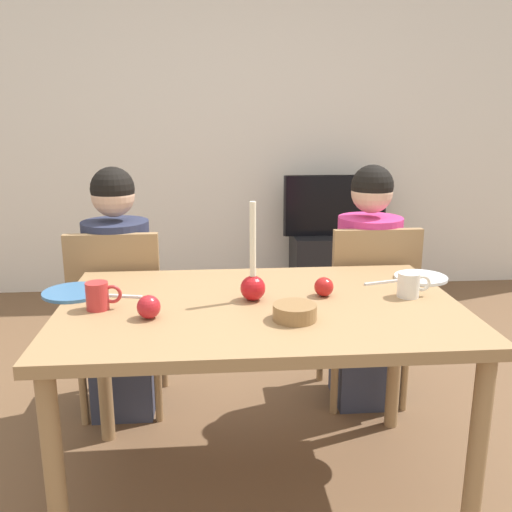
{
  "coord_description": "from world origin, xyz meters",
  "views": [
    {
      "loc": [
        -0.17,
        -1.85,
        1.4
      ],
      "look_at": [
        0.0,
        0.2,
        0.87
      ],
      "focal_mm": 39.13,
      "sensor_mm": 36.0,
      "label": 1
    }
  ],
  "objects_px": {
    "plate_left": "(74,292)",
    "chair_left": "(119,312)",
    "mug_left": "(98,296)",
    "apple_near_candle": "(324,287)",
    "person_left_child": "(120,298)",
    "person_right_child": "(367,291)",
    "tv_stand": "(333,265)",
    "tv": "(335,205)",
    "apple_by_left_plate": "(149,307)",
    "chair_right": "(368,305)",
    "candle_centerpiece": "(253,281)",
    "bowl_walnuts": "(295,312)",
    "plate_right": "(421,277)",
    "dining_table": "(261,325)",
    "mug_right": "(409,285)"
  },
  "relations": [
    {
      "from": "plate_left",
      "to": "chair_left",
      "type": "bearing_deg",
      "value": 79.7
    },
    {
      "from": "mug_left",
      "to": "apple_near_candle",
      "type": "relative_size",
      "value": 1.72
    },
    {
      "from": "apple_near_candle",
      "to": "plate_left",
      "type": "bearing_deg",
      "value": 173.64
    },
    {
      "from": "person_left_child",
      "to": "person_right_child",
      "type": "xyz_separation_m",
      "value": [
        1.17,
        0.0,
        0.0
      ]
    },
    {
      "from": "tv_stand",
      "to": "apple_near_candle",
      "type": "height_order",
      "value": "apple_near_candle"
    },
    {
      "from": "tv",
      "to": "apple_by_left_plate",
      "type": "height_order",
      "value": "tv"
    },
    {
      "from": "chair_right",
      "to": "person_left_child",
      "type": "relative_size",
      "value": 0.77
    },
    {
      "from": "chair_left",
      "to": "candle_centerpiece",
      "type": "relative_size",
      "value": 2.53
    },
    {
      "from": "tv_stand",
      "to": "person_right_child",
      "type": "bearing_deg",
      "value": -97.25
    },
    {
      "from": "chair_left",
      "to": "apple_near_candle",
      "type": "height_order",
      "value": "chair_left"
    },
    {
      "from": "mug_left",
      "to": "person_left_child",
      "type": "bearing_deg",
      "value": 93.66
    },
    {
      "from": "tv_stand",
      "to": "bowl_walnuts",
      "type": "xyz_separation_m",
      "value": [
        -0.69,
        -2.47,
        0.54
      ]
    },
    {
      "from": "chair_right",
      "to": "mug_left",
      "type": "height_order",
      "value": "chair_right"
    },
    {
      "from": "chair_left",
      "to": "person_left_child",
      "type": "distance_m",
      "value": 0.07
    },
    {
      "from": "chair_right",
      "to": "tv_stand",
      "type": "xyz_separation_m",
      "value": [
        0.21,
        1.69,
        -0.27
      ]
    },
    {
      "from": "person_right_child",
      "to": "apple_near_candle",
      "type": "bearing_deg",
      "value": -119.91
    },
    {
      "from": "plate_right",
      "to": "bowl_walnuts",
      "type": "bearing_deg",
      "value": -144.65
    },
    {
      "from": "person_left_child",
      "to": "person_right_child",
      "type": "height_order",
      "value": "same"
    },
    {
      "from": "chair_right",
      "to": "tv_stand",
      "type": "relative_size",
      "value": 1.41
    },
    {
      "from": "dining_table",
      "to": "plate_left",
      "type": "xyz_separation_m",
      "value": [
        -0.68,
        0.16,
        0.09
      ]
    },
    {
      "from": "dining_table",
      "to": "tv",
      "type": "relative_size",
      "value": 1.77
    },
    {
      "from": "candle_centerpiece",
      "to": "mug_right",
      "type": "xyz_separation_m",
      "value": [
        0.57,
        -0.01,
        -0.03
      ]
    },
    {
      "from": "person_right_child",
      "to": "tv_stand",
      "type": "bearing_deg",
      "value": 82.75
    },
    {
      "from": "chair_right",
      "to": "person_left_child",
      "type": "xyz_separation_m",
      "value": [
        -1.17,
        0.03,
        0.06
      ]
    },
    {
      "from": "dining_table",
      "to": "tv_stand",
      "type": "relative_size",
      "value": 2.19
    },
    {
      "from": "chair_left",
      "to": "candle_centerpiece",
      "type": "distance_m",
      "value": 0.87
    },
    {
      "from": "tv",
      "to": "candle_centerpiece",
      "type": "distance_m",
      "value": 2.41
    },
    {
      "from": "mug_right",
      "to": "person_right_child",
      "type": "bearing_deg",
      "value": 87.56
    },
    {
      "from": "candle_centerpiece",
      "to": "mug_right",
      "type": "height_order",
      "value": "candle_centerpiece"
    },
    {
      "from": "dining_table",
      "to": "mug_left",
      "type": "height_order",
      "value": "mug_left"
    },
    {
      "from": "tv",
      "to": "mug_right",
      "type": "height_order",
      "value": "tv"
    },
    {
      "from": "mug_left",
      "to": "apple_by_left_plate",
      "type": "height_order",
      "value": "mug_left"
    },
    {
      "from": "person_left_child",
      "to": "apple_near_candle",
      "type": "height_order",
      "value": "person_left_child"
    },
    {
      "from": "tv",
      "to": "plate_right",
      "type": "bearing_deg",
      "value": -93.11
    },
    {
      "from": "mug_left",
      "to": "bowl_walnuts",
      "type": "height_order",
      "value": "mug_left"
    },
    {
      "from": "apple_by_left_plate",
      "to": "chair_right",
      "type": "bearing_deg",
      "value": 37.39
    },
    {
      "from": "person_left_child",
      "to": "tv_stand",
      "type": "bearing_deg",
      "value": 50.3
    },
    {
      "from": "plate_right",
      "to": "mug_right",
      "type": "height_order",
      "value": "mug_right"
    },
    {
      "from": "plate_right",
      "to": "mug_left",
      "type": "bearing_deg",
      "value": -168.29
    },
    {
      "from": "tv_stand",
      "to": "tv",
      "type": "xyz_separation_m",
      "value": [
        0.0,
        0.0,
        0.47
      ]
    },
    {
      "from": "chair_left",
      "to": "chair_right",
      "type": "height_order",
      "value": "same"
    },
    {
      "from": "candle_centerpiece",
      "to": "apple_by_left_plate",
      "type": "bearing_deg",
      "value": -156.76
    },
    {
      "from": "person_left_child",
      "to": "chair_left",
      "type": "bearing_deg",
      "value": -90.0
    },
    {
      "from": "mug_left",
      "to": "apple_by_left_plate",
      "type": "distance_m",
      "value": 0.2
    },
    {
      "from": "chair_right",
      "to": "plate_left",
      "type": "relative_size",
      "value": 3.89
    },
    {
      "from": "dining_table",
      "to": "mug_right",
      "type": "bearing_deg",
      "value": 2.85
    },
    {
      "from": "chair_right",
      "to": "bowl_walnuts",
      "type": "bearing_deg",
      "value": -121.49
    },
    {
      "from": "chair_right",
      "to": "tv",
      "type": "relative_size",
      "value": 1.14
    },
    {
      "from": "dining_table",
      "to": "bowl_walnuts",
      "type": "relative_size",
      "value": 9.81
    },
    {
      "from": "person_left_child",
      "to": "mug_left",
      "type": "bearing_deg",
      "value": -86.34
    }
  ]
}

